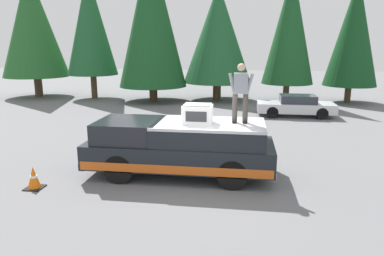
{
  "coord_description": "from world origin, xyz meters",
  "views": [
    {
      "loc": [
        -9.58,
        -1.26,
        3.87
      ],
      "look_at": [
        1.0,
        0.25,
        1.35
      ],
      "focal_mm": 33.48,
      "sensor_mm": 36.0,
      "label": 1
    }
  ],
  "objects_px": {
    "pickup_truck": "(180,147)",
    "person_on_truck_bed": "(241,91)",
    "parked_car_silver": "(296,106)",
    "compressor_unit": "(197,114)",
    "traffic_cone": "(34,178)"
  },
  "relations": [
    {
      "from": "pickup_truck",
      "to": "compressor_unit",
      "type": "distance_m",
      "value": 1.2
    },
    {
      "from": "person_on_truck_bed",
      "to": "parked_car_silver",
      "type": "bearing_deg",
      "value": -16.99
    },
    {
      "from": "compressor_unit",
      "to": "parked_car_silver",
      "type": "height_order",
      "value": "compressor_unit"
    },
    {
      "from": "pickup_truck",
      "to": "person_on_truck_bed",
      "type": "height_order",
      "value": "person_on_truck_bed"
    },
    {
      "from": "pickup_truck",
      "to": "traffic_cone",
      "type": "xyz_separation_m",
      "value": [
        -1.59,
        3.78,
        -0.58
      ]
    },
    {
      "from": "parked_car_silver",
      "to": "traffic_cone",
      "type": "bearing_deg",
      "value": 143.31
    },
    {
      "from": "pickup_truck",
      "to": "parked_car_silver",
      "type": "relative_size",
      "value": 1.35
    },
    {
      "from": "person_on_truck_bed",
      "to": "parked_car_silver",
      "type": "height_order",
      "value": "person_on_truck_bed"
    },
    {
      "from": "compressor_unit",
      "to": "traffic_cone",
      "type": "xyz_separation_m",
      "value": [
        -1.43,
        4.32,
        -1.64
      ]
    },
    {
      "from": "compressor_unit",
      "to": "parked_car_silver",
      "type": "relative_size",
      "value": 0.2
    },
    {
      "from": "pickup_truck",
      "to": "traffic_cone",
      "type": "relative_size",
      "value": 8.94
    },
    {
      "from": "compressor_unit",
      "to": "person_on_truck_bed",
      "type": "bearing_deg",
      "value": -76.72
    },
    {
      "from": "compressor_unit",
      "to": "parked_car_silver",
      "type": "distance_m",
      "value": 10.85
    },
    {
      "from": "person_on_truck_bed",
      "to": "parked_car_silver",
      "type": "relative_size",
      "value": 0.41
    },
    {
      "from": "parked_car_silver",
      "to": "pickup_truck",
      "type": "bearing_deg",
      "value": 154.38
    }
  ]
}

